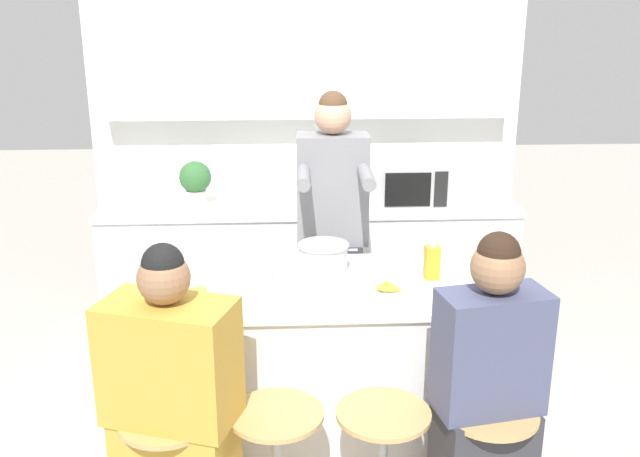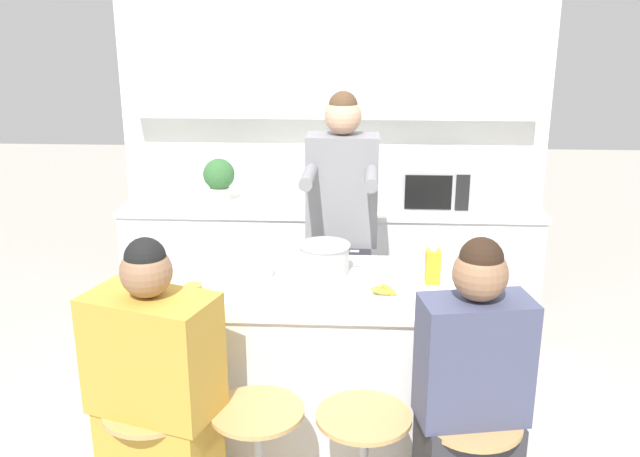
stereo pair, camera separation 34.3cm
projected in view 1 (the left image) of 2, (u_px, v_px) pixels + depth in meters
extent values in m
plane|color=#B2ADA3|center=(321.00, 448.00, 3.71)|extent=(16.00, 16.00, 0.00)
cube|color=silver|center=(307.00, 129.00, 5.07)|extent=(3.02, 0.06, 2.70)
cube|color=silver|center=(307.00, 62.00, 4.82)|extent=(2.77, 0.16, 0.75)
cube|color=silver|center=(310.00, 267.00, 5.00)|extent=(2.77, 0.64, 0.88)
cube|color=silver|center=(309.00, 205.00, 4.86)|extent=(2.80, 0.67, 0.03)
cube|color=black|center=(321.00, 443.00, 3.70)|extent=(1.50, 0.69, 0.06)
cube|color=silver|center=(321.00, 366.00, 3.57)|extent=(1.58, 0.77, 0.84)
cube|color=silver|center=(321.00, 286.00, 3.44)|extent=(1.62, 0.81, 0.03)
cylinder|color=tan|center=(167.00, 420.00, 2.83)|extent=(0.39, 0.39, 0.02)
cylinder|color=tan|center=(276.00, 415.00, 2.87)|extent=(0.39, 0.39, 0.02)
cylinder|color=tan|center=(383.00, 414.00, 2.87)|extent=(0.39, 0.39, 0.02)
cylinder|color=tan|center=(490.00, 413.00, 2.87)|extent=(0.39, 0.39, 0.02)
cube|color=#383842|center=(332.00, 317.00, 4.14)|extent=(0.34, 0.23, 0.93)
cube|color=slate|center=(332.00, 189.00, 3.91)|extent=(0.40, 0.23, 0.61)
cylinder|color=slate|center=(303.00, 177.00, 3.60)|extent=(0.08, 0.33, 0.07)
cylinder|color=slate|center=(366.00, 177.00, 3.61)|extent=(0.08, 0.33, 0.07)
sphere|color=tan|center=(333.00, 116.00, 3.79)|extent=(0.20, 0.20, 0.20)
sphere|color=#513823|center=(333.00, 105.00, 3.77)|extent=(0.16, 0.16, 0.16)
cube|color=gold|center=(170.00, 362.00, 2.76)|extent=(0.57, 0.43, 0.49)
sphere|color=#936B4C|center=(164.00, 278.00, 2.65)|extent=(0.26, 0.26, 0.20)
sphere|color=black|center=(163.00, 264.00, 2.63)|extent=(0.20, 0.20, 0.16)
cube|color=#474C6B|center=(491.00, 352.00, 2.82)|extent=(0.46, 0.29, 0.51)
sphere|color=#936B4C|center=(498.00, 267.00, 2.71)|extent=(0.24, 0.24, 0.21)
sphere|color=black|center=(499.00, 253.00, 2.69)|extent=(0.20, 0.20, 0.17)
cylinder|color=#B7BABC|center=(323.00, 259.00, 3.55)|extent=(0.24, 0.24, 0.14)
cylinder|color=#B7BABC|center=(323.00, 245.00, 3.53)|extent=(0.25, 0.25, 0.01)
cylinder|color=#B7BABC|center=(294.00, 251.00, 3.53)|extent=(0.05, 0.01, 0.01)
cylinder|color=#B7BABC|center=(353.00, 250.00, 3.54)|extent=(0.05, 0.01, 0.01)
cylinder|color=silver|center=(252.00, 273.00, 3.46)|extent=(0.20, 0.20, 0.08)
cylinder|color=orange|center=(199.00, 298.00, 3.16)|extent=(0.08, 0.08, 0.08)
torus|color=orange|center=(211.00, 297.00, 3.16)|extent=(0.04, 0.01, 0.04)
ellipsoid|color=yellow|center=(388.00, 289.00, 3.31)|extent=(0.11, 0.04, 0.05)
ellipsoid|color=yellow|center=(381.00, 286.00, 3.33)|extent=(0.08, 0.10, 0.05)
ellipsoid|color=yellow|center=(393.00, 286.00, 3.34)|extent=(0.09, 0.09, 0.05)
cube|color=gold|center=(432.00, 263.00, 3.47)|extent=(0.07, 0.07, 0.16)
cylinder|color=white|center=(433.00, 245.00, 3.44)|extent=(0.03, 0.03, 0.02)
cube|color=#B2B5B7|center=(409.00, 182.00, 4.81)|extent=(0.48, 0.40, 0.29)
cube|color=black|center=(408.00, 190.00, 4.61)|extent=(0.30, 0.01, 0.22)
cube|color=black|center=(441.00, 189.00, 4.62)|extent=(0.09, 0.01, 0.24)
cylinder|color=beige|center=(196.00, 197.00, 4.80)|extent=(0.14, 0.14, 0.10)
sphere|color=#336633|center=(195.00, 177.00, 4.76)|extent=(0.21, 0.21, 0.21)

